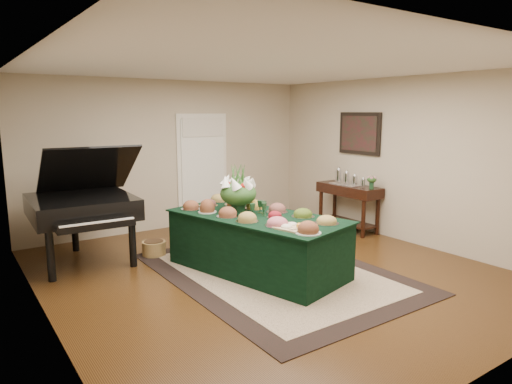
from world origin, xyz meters
TOP-DOWN VIEW (x-y plane):
  - ground at (0.00, 0.00)m, footprint 6.00×6.00m
  - area_rug at (0.03, -0.10)m, footprint 2.61×3.65m
  - kitchen_doorway at (0.60, 2.97)m, footprint 1.05×0.07m
  - buffet_table at (-0.13, 0.09)m, footprint 1.71×2.63m
  - food_platters at (-0.16, 0.18)m, footprint 1.28×2.48m
  - cutting_board at (-0.18, -0.70)m, footprint 0.42×0.42m
  - green_goblets at (-0.08, 0.09)m, footprint 0.29×0.25m
  - floral_centerpiece at (-0.18, 0.47)m, footprint 0.53×0.53m
  - grand_piano at (-1.93, 1.81)m, footprint 1.51×1.68m
  - wicker_basket at (-1.01, 1.54)m, footprint 0.35×0.35m
  - mahogany_sideboard at (2.50, 0.96)m, footprint 0.45×1.25m
  - tea_service at (2.50, 0.97)m, footprint 0.34×0.74m
  - pink_bouquet at (2.50, 0.44)m, footprint 0.18×0.18m
  - wall_painting at (2.72, 0.96)m, footprint 0.05×0.95m

SIDE VIEW (x-z plane):
  - ground at x=0.00m, z-range 0.00..0.00m
  - area_rug at x=0.03m, z-range 0.00..0.01m
  - wicker_basket at x=-1.01m, z-range 0.00..0.22m
  - buffet_table at x=-0.13m, z-range 0.00..0.78m
  - mahogany_sideboard at x=2.50m, z-range 0.23..1.06m
  - cutting_board at x=-0.18m, z-range 0.77..0.86m
  - food_platters at x=-0.16m, z-range 0.76..0.90m
  - grand_piano at x=-1.93m, z-range -0.01..1.67m
  - green_goblets at x=-0.08m, z-range 0.78..0.96m
  - tea_service at x=2.50m, z-range 0.80..1.10m
  - pink_bouquet at x=2.50m, z-range 0.87..1.11m
  - kitchen_doorway at x=0.60m, z-range -0.03..2.07m
  - floral_centerpiece at x=-0.18m, z-range 0.83..1.35m
  - wall_painting at x=2.72m, z-range 1.38..2.12m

